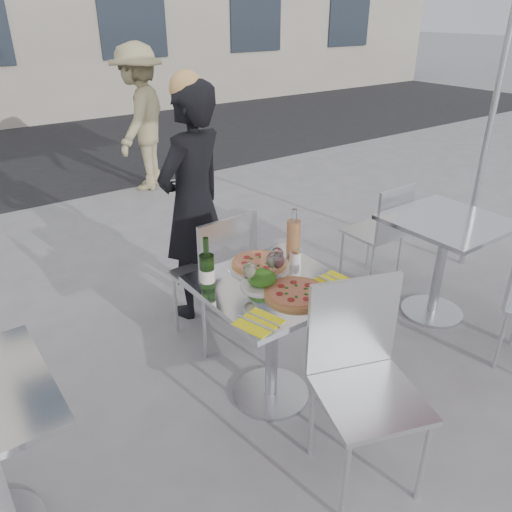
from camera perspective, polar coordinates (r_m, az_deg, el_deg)
ground at (r=3.04m, az=1.72°, el=-15.55°), size 80.00×80.00×0.00m
street_asphalt at (r=8.63m, az=-25.91°, el=10.34°), size 24.00×5.00×0.00m
main_table at (r=2.71m, az=1.87°, el=-7.06°), size 0.72×0.72×0.75m
side_table_right at (r=3.71m, az=20.62°, el=0.93°), size 0.72×0.72×0.75m
chair_far at (r=3.17m, az=-4.25°, el=-1.50°), size 0.44×0.45×0.93m
chair_near at (r=2.36m, az=11.96°, el=-12.36°), size 0.57×0.58×0.97m
side_chair_rfar at (r=4.03m, az=14.26°, el=3.27°), size 0.38×0.40×0.84m
woman_diner at (r=3.46m, az=-7.19°, el=5.84°), size 0.70×0.58×1.65m
pedestrian_b at (r=6.29m, az=-13.03°, el=15.05°), size 1.21×1.23×1.70m
pizza_near at (r=2.50m, az=4.61°, el=-4.24°), size 0.32×0.32×0.02m
pizza_far at (r=2.75m, az=0.34°, el=-0.95°), size 0.34×0.34×0.03m
salad_plate at (r=2.56m, az=0.64°, el=-2.69°), size 0.22×0.22×0.09m
wine_bottle at (r=2.49m, az=-5.60°, el=-1.71°), size 0.07×0.08×0.29m
carafe at (r=2.83m, az=4.31°, el=2.10°), size 0.08×0.08×0.29m
sugar_shaker at (r=2.74m, az=4.53°, el=-0.26°), size 0.06×0.06×0.11m
wineglass_white_a at (r=2.49m, az=-0.77°, el=-1.72°), size 0.07×0.07×0.16m
wineglass_white_b at (r=2.58m, az=1.89°, el=-0.60°), size 0.07×0.07×0.16m
wineglass_red_a at (r=2.58m, az=2.56°, el=-0.67°), size 0.07×0.07×0.16m
wineglass_red_b at (r=2.64m, az=2.45°, el=0.02°), size 0.07×0.07×0.16m
napkin_left at (r=2.29m, az=0.30°, el=-7.57°), size 0.22×0.22×0.01m
napkin_right at (r=2.64m, az=8.89°, el=-2.90°), size 0.20×0.20×0.01m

